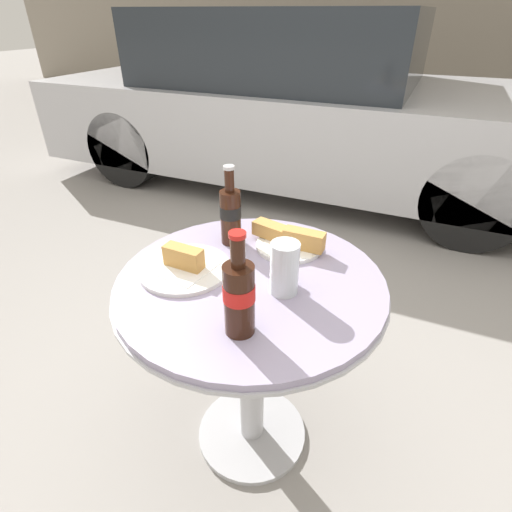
% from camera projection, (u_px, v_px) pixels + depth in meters
% --- Properties ---
extents(ground_plane, '(30.00, 30.00, 0.00)m').
position_uv_depth(ground_plane, '(252.00, 433.00, 1.44)').
color(ground_plane, gray).
extents(bistro_table, '(0.74, 0.74, 0.68)m').
position_uv_depth(bistro_table, '(251.00, 322.00, 1.16)').
color(bistro_table, '#B7B7BC').
rests_on(bistro_table, ground_plane).
extents(cola_bottle_left, '(0.07, 0.07, 0.25)m').
position_uv_depth(cola_bottle_left, '(239.00, 295.00, 0.85)').
color(cola_bottle_left, '#33190F').
rests_on(cola_bottle_left, bistro_table).
extents(cola_bottle_right, '(0.06, 0.06, 0.25)m').
position_uv_depth(cola_bottle_right, '(231.00, 214.00, 1.20)').
color(cola_bottle_right, '#33190F').
rests_on(cola_bottle_right, bistro_table).
extents(drinking_glass, '(0.07, 0.07, 0.14)m').
position_uv_depth(drinking_glass, '(284.00, 270.00, 1.00)').
color(drinking_glass, black).
rests_on(drinking_glass, bistro_table).
extents(lunch_plate_near, '(0.25, 0.25, 0.07)m').
position_uv_depth(lunch_plate_near, '(185.00, 266.00, 1.10)').
color(lunch_plate_near, white).
rests_on(lunch_plate_near, bistro_table).
extents(lunch_plate_far, '(0.24, 0.20, 0.07)m').
position_uv_depth(lunch_plate_far, '(289.00, 240.00, 1.21)').
color(lunch_plate_far, white).
rests_on(lunch_plate_far, bistro_table).
extents(parked_car, '(4.27, 1.76, 1.32)m').
position_uv_depth(parked_car, '(302.00, 105.00, 3.35)').
color(parked_car, '#B7B7BC').
rests_on(parked_car, ground_plane).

